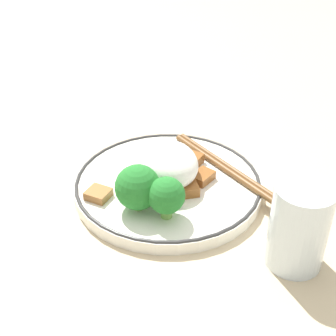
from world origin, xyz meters
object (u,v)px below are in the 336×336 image
object	(u,v)px
plate	(168,184)
broccoli_back_center	(166,196)
broccoli_back_left	(138,187)
chopsticks	(233,172)
drinking_glass	(299,227)

from	to	relation	value
plate	broccoli_back_center	world-z (taller)	broccoli_back_center
broccoli_back_left	broccoli_back_center	distance (m)	0.04
broccoli_back_left	chopsticks	distance (m)	0.15
broccoli_back_center	plate	bearing A→B (deg)	-17.71
chopsticks	broccoli_back_left	bearing A→B (deg)	104.02
broccoli_back_center	drinking_glass	size ratio (longest dim) A/B	0.54
plate	chopsticks	xyz separation A→B (m)	(-0.01, -0.09, 0.01)
drinking_glass	plate	bearing A→B (deg)	30.22
plate	broccoli_back_left	size ratio (longest dim) A/B	4.22
plate	broccoli_back_left	xyz separation A→B (m)	(-0.05, 0.05, 0.04)
broccoli_back_left	chopsticks	xyz separation A→B (m)	(0.03, -0.14, -0.03)
broccoli_back_left	chopsticks	world-z (taller)	broccoli_back_left
chopsticks	drinking_glass	bearing A→B (deg)	-177.12
broccoli_back_left	broccoli_back_center	world-z (taller)	broccoli_back_left
chopsticks	drinking_glass	world-z (taller)	drinking_glass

